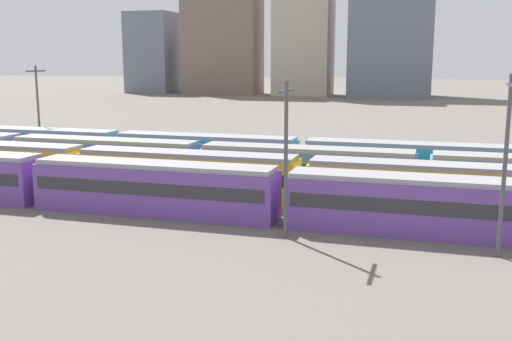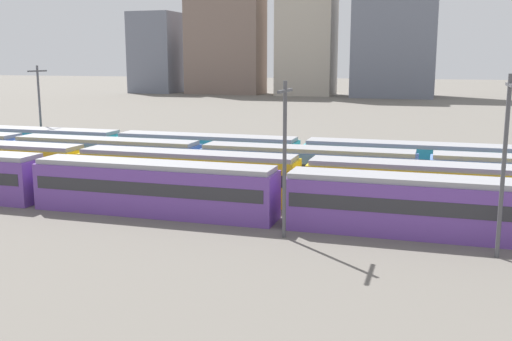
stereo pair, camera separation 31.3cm
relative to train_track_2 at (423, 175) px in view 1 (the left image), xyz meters
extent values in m
plane|color=#666059|center=(-35.87, -2.60, -1.90)|extent=(600.00, 600.00, 0.00)
cube|color=#6B429E|center=(-18.32, -10.40, -0.20)|extent=(18.00, 3.00, 3.40)
cube|color=#2D2D33|center=(-18.32, -10.40, 0.20)|extent=(17.20, 3.06, 0.90)
cube|color=#939399|center=(-18.32, -10.40, 1.67)|extent=(17.60, 2.70, 0.35)
cube|color=#6B429E|center=(0.58, -10.40, -0.20)|extent=(18.00, 3.00, 3.40)
cube|color=#2D2D33|center=(0.58, -10.40, 0.20)|extent=(17.20, 3.06, 0.90)
cube|color=#939399|center=(0.58, -10.40, 1.67)|extent=(17.60, 2.70, 0.35)
cube|color=yellow|center=(-18.02, -5.20, -0.20)|extent=(18.00, 3.00, 3.40)
cube|color=#2D2D33|center=(-18.02, -5.20, 0.20)|extent=(17.20, 3.06, 0.90)
cube|color=#939399|center=(-18.02, -5.20, 1.67)|extent=(17.60, 2.70, 0.35)
cube|color=yellow|center=(0.88, -5.20, -0.20)|extent=(18.00, 3.00, 3.40)
cube|color=#2D2D33|center=(0.88, -5.20, 0.20)|extent=(17.20, 3.06, 0.90)
cube|color=#939399|center=(0.88, -5.20, 1.67)|extent=(17.60, 2.70, 0.35)
cube|color=#4C70BC|center=(-28.35, 0.00, -0.20)|extent=(18.00, 3.00, 3.40)
cube|color=#2D2D33|center=(-28.35, 0.00, 0.20)|extent=(17.20, 3.06, 0.90)
cube|color=#939399|center=(-28.35, 0.00, 1.67)|extent=(17.60, 2.70, 0.35)
cube|color=#4C70BC|center=(-9.45, 0.00, -0.20)|extent=(18.00, 3.00, 3.40)
cube|color=#2D2D33|center=(-9.45, 0.00, 0.20)|extent=(17.20, 3.06, 0.90)
cube|color=#939399|center=(-9.45, 0.00, 1.67)|extent=(17.60, 2.70, 0.35)
cube|color=teal|center=(-39.36, 5.20, -0.20)|extent=(18.00, 3.00, 3.40)
cube|color=#2D2D33|center=(-39.36, 5.20, 0.20)|extent=(17.20, 3.06, 0.90)
cube|color=#939399|center=(-39.36, 5.20, 1.67)|extent=(17.60, 2.70, 0.35)
cube|color=teal|center=(-20.46, 5.20, -0.20)|extent=(18.00, 3.00, 3.40)
cube|color=#2D2D33|center=(-20.46, 5.20, 0.20)|extent=(17.20, 3.06, 0.90)
cube|color=#939399|center=(-20.46, 5.20, 1.67)|extent=(17.60, 2.70, 0.35)
cube|color=teal|center=(-1.56, 5.20, -0.20)|extent=(18.00, 3.00, 3.40)
cube|color=#2D2D33|center=(-1.56, 5.20, 0.20)|extent=(17.20, 3.06, 0.90)
cube|color=#939399|center=(-1.56, 5.20, 1.67)|extent=(17.60, 2.70, 0.35)
cylinder|color=#4C4C51|center=(4.41, -13.58, 3.19)|extent=(0.24, 0.24, 10.19)
cube|color=#47474C|center=(4.41, -13.58, 7.68)|extent=(0.16, 3.20, 0.16)
cylinder|color=#4C4C51|center=(-41.29, 8.14, 3.22)|extent=(0.24, 0.24, 10.25)
cube|color=#47474C|center=(-41.29, 8.14, 7.75)|extent=(0.16, 3.20, 0.16)
cylinder|color=#4C4C51|center=(-7.97, -13.33, 2.93)|extent=(0.24, 0.24, 9.67)
cube|color=#47474C|center=(-7.97, -13.33, 7.17)|extent=(0.16, 3.20, 0.16)
cube|color=slate|center=(-88.56, 133.16, 11.03)|extent=(14.62, 13.37, 25.86)
cube|color=#7A665B|center=(-64.27, 133.16, 18.82)|extent=(23.79, 12.32, 41.44)
cube|color=#B2A899|center=(-38.20, 133.16, 23.89)|extent=(16.89, 13.77, 51.58)
cube|color=slate|center=(-11.95, 133.16, 13.94)|extent=(23.15, 21.17, 31.69)
camera|label=1|loc=(0.48, -48.27, 9.04)|focal=41.94mm
camera|label=2|loc=(0.78, -48.18, 9.04)|focal=41.94mm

